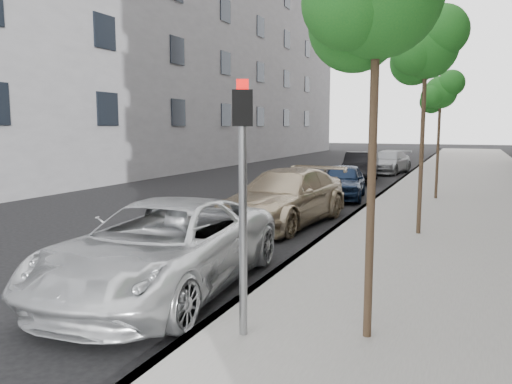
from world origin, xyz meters
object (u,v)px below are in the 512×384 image
Objects in this scene: tree_mid at (427,47)px; sedan_black at (361,167)px; signal_pole at (243,179)px; minivan at (164,247)px; suv at (285,197)px; sedan_blue at (343,181)px; tree_far at (441,93)px; sedan_rear at (388,162)px.

tree_mid reaches higher than sedan_black.
signal_pole is 0.71× the size of sedan_black.
minivan is 6.17m from suv.
signal_pole is at bearing -67.50° from suv.
sedan_blue is at bearing 118.72° from tree_mid.
tree_far is at bearing 60.68° from signal_pole.
tree_far is 7.67m from suv.
tree_mid reaches higher than sedan_blue.
tree_far is (-0.00, 6.50, -0.64)m from tree_mid.
sedan_blue is at bearing -172.65° from tree_far.
sedan_rear is at bearing 95.26° from suv.
suv is (-3.64, -5.98, -3.13)m from tree_far.
tree_mid is at bearing -79.31° from sedan_black.
sedan_black is 5.10m from sedan_rear.
sedan_black is (-2.46, 19.32, -1.35)m from signal_pole.
sedan_black is at bearing -88.32° from sedan_rear.
tree_far is 1.17× the size of sedan_blue.
tree_mid reaches higher than signal_pole.
signal_pole reaches higher than sedan_black.
sedan_rear is at bearing 107.05° from tree_far.
sedan_blue is 0.88× the size of sedan_black.
tree_far is 13.74m from signal_pole.
sedan_blue is (0.20, 11.72, -0.08)m from minivan.
tree_mid is at bearing -70.91° from sedan_rear.
suv reaches higher than sedan_blue.
tree_mid is 1.70× the size of signal_pole.
signal_pole is 0.80× the size of sedan_blue.
tree_mid is 7.59m from signal_pole.
minivan is (-3.53, -5.64, -3.78)m from tree_mid.
minivan is at bearing -82.27° from sedan_rear.
sedan_blue is at bearing -81.77° from sedan_rear.
sedan_black is at bearing 87.22° from minivan.
signal_pole is 2.84m from minivan.
sedan_rear is (0.20, 22.99, -0.08)m from minivan.
signal_pole is at bearing -89.71° from sedan_black.
sedan_blue is (-1.88, 13.11, -1.42)m from signal_pole.
signal_pole is at bearing -101.62° from tree_mid.
tree_far reaches higher than minivan.
signal_pole is (-1.45, -13.54, -1.80)m from tree_far.
tree_far is 0.99× the size of sedan_rear.
tree_far is at bearing 90.00° from tree_mid.
signal_pole is 0.68× the size of sedan_rear.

